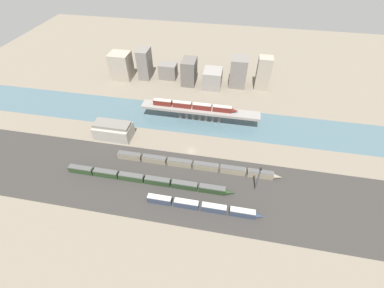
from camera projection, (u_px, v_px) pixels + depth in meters
ground_plane at (191, 151)px, 140.00m from camera, size 400.00×400.00×0.00m
railbed_yard at (182, 185)px, 122.89m from camera, size 280.00×42.00×0.01m
river_water at (200, 120)px, 159.76m from camera, size 320.00×28.20×0.01m
bridge at (200, 111)px, 155.36m from camera, size 71.69×7.73×8.24m
train_on_bridge at (194, 106)px, 153.33m from camera, size 51.68×2.71×3.64m
train_yard_near at (203, 206)px, 112.27m from camera, size 51.82×2.75×3.86m
train_yard_mid at (148, 180)px, 123.24m from camera, size 82.80×2.96×3.60m
train_yard_far at (196, 165)px, 129.96m from camera, size 84.26×2.94×3.76m
warehouse_building at (113, 130)px, 145.26m from camera, size 20.64×11.24×9.79m
signal_tower at (258, 179)px, 115.95m from camera, size 1.00×0.73×15.22m
city_block_far_left at (121, 66)px, 190.88m from camera, size 14.48×12.71×19.52m
city_block_left at (145, 64)px, 190.99m from camera, size 8.25×12.39×21.83m
city_block_center at (168, 71)px, 193.70m from camera, size 12.97×9.09×11.26m
city_block_right at (189, 72)px, 185.94m from camera, size 9.81×14.26×18.15m
city_block_far_right at (213, 78)px, 184.11m from camera, size 12.88×14.49×12.81m
city_block_tall at (238, 72)px, 182.92m from camera, size 11.55×12.42×20.73m
city_block_low at (263, 73)px, 179.48m from camera, size 9.47×8.73×23.04m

